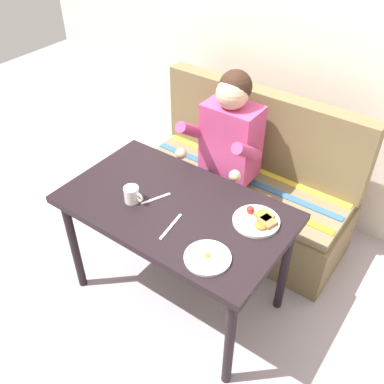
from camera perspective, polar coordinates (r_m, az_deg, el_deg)
The scene contains 10 objects.
ground_plane at distance 2.79m, azimuth -1.86°, elevation -13.19°, with size 8.00×8.00×0.00m, color #A3979D.
back_wall at distance 2.95m, azimuth 13.74°, elevation 20.24°, with size 4.40×0.10×2.60m, color beige.
table at distance 2.31m, azimuth -2.19°, elevation -3.29°, with size 1.20×0.70×0.73m.
couch at distance 3.01m, azimuth 6.90°, elevation 0.19°, with size 1.44×0.56×1.00m.
person at distance 2.67m, azimuth 4.31°, elevation 5.74°, with size 0.45×0.61×1.21m.
plate_breakfast at distance 2.17m, azimuth 8.62°, elevation -3.69°, with size 0.23×0.23×0.05m.
plate_eggs at distance 1.98m, azimuth 2.05°, elevation -8.58°, with size 0.22×0.22×0.04m.
coffee_mug at distance 2.27m, azimuth -7.88°, elevation -0.29°, with size 0.12×0.08×0.09m.
fork at distance 2.30m, azimuth -4.79°, elevation -0.89°, with size 0.01×0.17×0.01m, color silver.
knife at distance 2.13m, azimuth -2.80°, elevation -4.54°, with size 0.01×0.20×0.01m, color silver.
Camera 1 is at (1.07, -1.33, 2.20)m, focal length 40.64 mm.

